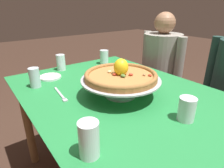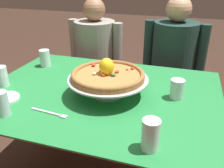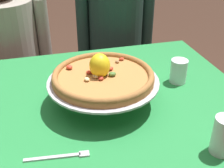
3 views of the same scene
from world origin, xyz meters
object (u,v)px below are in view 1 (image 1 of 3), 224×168
object	(u,v)px
side_plate	(50,77)
dinner_fork	(61,95)
water_glass_side_right	(187,110)
pizza	(121,75)
water_glass_front_left	(35,79)
water_glass_side_left	(61,63)
pizza_stand	(121,83)
water_glass_front_right	(89,142)
water_glass_back_left	(104,58)
diner_left	(159,75)

from	to	relation	value
side_plate	dinner_fork	bearing A→B (deg)	-9.41
water_glass_side_right	side_plate	xyz separation A→B (m)	(-0.87, -0.29, -0.04)
pizza	water_glass_front_left	world-z (taller)	pizza
water_glass_side_left	water_glass_side_right	xyz separation A→B (m)	(0.99, 0.16, -0.00)
side_plate	dinner_fork	distance (m)	0.31
water_glass_side_left	dinner_fork	size ratio (longest dim) A/B	0.59
pizza	side_plate	size ratio (longest dim) A/B	2.64
pizza_stand	water_glass_side_left	distance (m)	0.64
water_glass_front_left	water_glass_front_right	size ratio (longest dim) A/B	0.94
pizza_stand	water_glass_front_left	size ratio (longest dim) A/B	3.55
water_glass_back_left	diner_left	xyz separation A→B (m)	(0.16, 0.56, -0.23)
pizza_stand	water_glass_front_left	xyz separation A→B (m)	(-0.41, -0.34, -0.03)
diner_left	water_glass_side_left	bearing A→B (deg)	-103.92
water_glass_side_right	diner_left	distance (m)	1.10
water_glass_side_left	water_glass_side_right	bearing A→B (deg)	8.98
water_glass_front_right	water_glass_back_left	size ratio (longest dim) A/B	1.10
water_glass_front_left	diner_left	size ratio (longest dim) A/B	0.10
pizza	water_glass_front_left	size ratio (longest dim) A/B	3.22
pizza	water_glass_side_right	bearing A→B (deg)	11.59
water_glass_back_left	dinner_fork	bearing A→B (deg)	-56.54
pizza_stand	diner_left	distance (m)	0.97
water_glass_front_left	water_glass_side_right	world-z (taller)	water_glass_front_left
water_glass_side_left	diner_left	distance (m)	0.98
water_glass_side_left	side_plate	distance (m)	0.19
side_plate	water_glass_side_right	bearing A→B (deg)	18.65
pizza_stand	dinner_fork	bearing A→B (deg)	-127.09
pizza	pizza_stand	bearing A→B (deg)	-44.93
water_glass_side_left	water_glass_front_right	xyz separation A→B (m)	(0.92, -0.29, 0.00)
water_glass_front_right	diner_left	distance (m)	1.42
water_glass_side_left	diner_left	bearing A→B (deg)	76.08
side_plate	water_glass_front_left	bearing A→B (deg)	-52.14
pizza_stand	pizza	size ratio (longest dim) A/B	1.10
side_plate	diner_left	world-z (taller)	diner_left
pizza_stand	diner_left	bearing A→B (deg)	115.58
water_glass_side_left	dinner_fork	xyz separation A→B (m)	(0.43, -0.19, -0.05)
pizza_stand	side_plate	bearing A→B (deg)	-156.75
pizza_stand	water_glass_front_right	xyz separation A→B (m)	(0.29, -0.37, -0.02)
pizza	dinner_fork	size ratio (longest dim) A/B	1.92
water_glass_side_left	water_glass_front_left	size ratio (longest dim) A/B	1.00
water_glass_front_left	side_plate	distance (m)	0.17
water_glass_back_left	side_plate	size ratio (longest dim) A/B	0.80
pizza_stand	pizza	world-z (taller)	pizza
pizza	water_glass_front_right	size ratio (longest dim) A/B	3.02
water_glass_back_left	diner_left	size ratio (longest dim) A/B	0.10
pizza_stand	water_glass_back_left	xyz separation A→B (m)	(-0.57, 0.28, -0.03)
water_glass_front_left	side_plate	size ratio (longest dim) A/B	0.82
water_glass_side_right	side_plate	world-z (taller)	water_glass_side_right
water_glass_side_right	water_glass_front_right	distance (m)	0.45
pizza	water_glass_side_right	world-z (taller)	pizza
water_glass_back_left	water_glass_side_left	bearing A→B (deg)	-99.91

